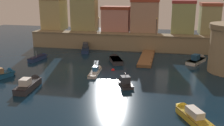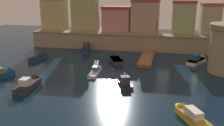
# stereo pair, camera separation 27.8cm
# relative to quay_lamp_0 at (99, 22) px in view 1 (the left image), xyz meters

# --- Properties ---
(ground_plane) EXTENTS (111.27, 111.27, 0.00)m
(ground_plane) POSITION_rel_quay_lamp_0_xyz_m (6.69, -20.25, -6.12)
(ground_plane) COLOR #0C2338
(quay_wall) EXTENTS (45.53, 3.70, 3.75)m
(quay_wall) POSITION_rel_quay_lamp_0_xyz_m (6.69, 0.00, -4.23)
(quay_wall) COLOR #9E8966
(quay_wall) RESTS_ON ground
(old_town_backdrop) EXTENTS (42.62, 6.07, 9.43)m
(old_town_backdrop) POSITION_rel_quay_lamp_0_xyz_m (5.40, 4.00, 1.29)
(old_town_backdrop) COLOR tan
(old_town_backdrop) RESTS_ON ground
(pier_dock) EXTENTS (2.54, 12.49, 0.70)m
(pier_dock) POSITION_rel_quay_lamp_0_xyz_m (11.91, -7.95, -5.84)
(pier_dock) COLOR brown
(pier_dock) RESTS_ON ground
(quay_lamp_0) EXTENTS (0.32, 0.32, 3.58)m
(quay_lamp_0) POSITION_rel_quay_lamp_0_xyz_m (0.00, 0.00, 0.00)
(quay_lamp_0) COLOR black
(quay_lamp_0) RESTS_ON quay_wall
(quay_lamp_1) EXTENTS (0.32, 0.32, 3.74)m
(quay_lamp_1) POSITION_rel_quay_lamp_0_xyz_m (13.19, 0.00, 0.09)
(quay_lamp_1) COLOR black
(quay_lamp_1) RESTS_ON quay_wall
(moored_boat_0) EXTENTS (2.08, 5.90, 2.20)m
(moored_boat_0) POSITION_rel_quay_lamp_0_xyz_m (-8.96, -12.37, -5.71)
(moored_boat_0) COLOR navy
(moored_boat_0) RESTS_ON ground
(moored_boat_1) EXTENTS (4.65, 7.24, 1.81)m
(moored_boat_1) POSITION_rel_quay_lamp_0_xyz_m (18.62, -32.38, -5.65)
(moored_boat_1) COLOR gold
(moored_boat_1) RESTS_ON ground
(moored_boat_2) EXTENTS (3.75, 5.74, 1.75)m
(moored_boat_2) POSITION_rel_quay_lamp_0_xyz_m (6.07, -10.95, -5.69)
(moored_boat_2) COLOR #333338
(moored_boat_2) RESTS_ON ground
(moored_boat_3) EXTENTS (4.66, 6.66, 2.24)m
(moored_boat_3) POSITION_rel_quay_lamp_0_xyz_m (21.69, -7.95, -5.64)
(moored_boat_3) COLOR white
(moored_boat_3) RESTS_ON ground
(moored_boat_4) EXTENTS (2.22, 6.82, 2.16)m
(moored_boat_4) POSITION_rel_quay_lamp_0_xyz_m (-2.91, -27.04, -5.57)
(moored_boat_4) COLOR #333338
(moored_boat_4) RESTS_ON ground
(moored_boat_5) EXTENTS (3.34, 7.42, 2.20)m
(moored_boat_5) POSITION_rel_quay_lamp_0_xyz_m (-2.49, -2.63, -5.52)
(moored_boat_5) COLOR navy
(moored_boat_5) RESTS_ON ground
(moored_boat_6) EXTENTS (3.12, 4.61, 2.39)m
(moored_boat_6) POSITION_rel_quay_lamp_0_xyz_m (9.90, -23.17, -5.71)
(moored_boat_6) COLOR #333338
(moored_boat_6) RESTS_ON ground
(moored_boat_7) EXTENTS (1.67, 6.73, 2.43)m
(moored_boat_7) POSITION_rel_quay_lamp_0_xyz_m (4.31, -18.26, -5.79)
(moored_boat_7) COLOR white
(moored_boat_7) RESTS_ON ground
(moored_boat_8) EXTENTS (3.72, 4.91, 3.28)m
(moored_boat_8) POSITION_rel_quay_lamp_0_xyz_m (-9.34, -23.68, -5.63)
(moored_boat_8) COLOR #195689
(moored_boat_8) RESTS_ON ground
(mooring_buoy_0) EXTENTS (0.59, 0.59, 0.59)m
(mooring_buoy_0) POSITION_rel_quay_lamp_0_xyz_m (6.85, -16.62, -6.12)
(mooring_buoy_0) COLOR red
(mooring_buoy_0) RESTS_ON ground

